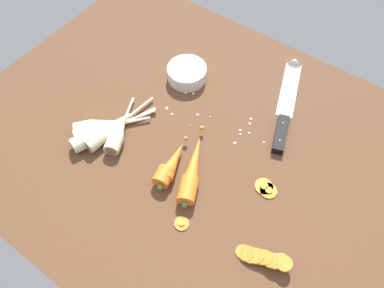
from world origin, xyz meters
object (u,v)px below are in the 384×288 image
(parsnip_back, at_px, (110,129))
(carrot_slice_stray_far, at_px, (269,190))
(whole_carrot, at_px, (192,170))
(carrot_slice_stray_mid, at_px, (182,223))
(carrot_slice_stray_near, at_px, (264,186))
(carrot_slice_stack, at_px, (263,258))
(parsnip_front, at_px, (102,128))
(chefs_knife, at_px, (287,99))
(prep_bowl, at_px, (187,73))
(parsnip_mid_left, at_px, (118,132))
(parsnip_outer, at_px, (100,126))
(whole_carrot_second, at_px, (171,165))
(parsnip_mid_right, at_px, (101,133))

(parsnip_back, distance_m, carrot_slice_stray_far, 0.42)
(whole_carrot, height_order, parsnip_back, whole_carrot)
(whole_carrot, distance_m, carrot_slice_stray_mid, 0.13)
(carrot_slice_stray_mid, relative_size, carrot_slice_stray_far, 0.82)
(carrot_slice_stray_near, distance_m, carrot_slice_stray_mid, 0.21)
(carrot_slice_stack, bearing_deg, parsnip_front, 174.50)
(chefs_knife, distance_m, prep_bowl, 0.29)
(carrot_slice_stray_near, relative_size, prep_bowl, 0.40)
(carrot_slice_stray_near, height_order, carrot_slice_stray_mid, same)
(parsnip_back, relative_size, carrot_slice_stray_far, 5.50)
(carrot_slice_stack, bearing_deg, whole_carrot, 161.36)
(parsnip_mid_left, xyz_separation_m, parsnip_outer, (-0.05, -0.01, -0.00))
(carrot_slice_stray_mid, height_order, prep_bowl, prep_bowl)
(chefs_knife, height_order, whole_carrot_second, whole_carrot_second)
(whole_carrot, distance_m, carrot_slice_stray_near, 0.17)
(parsnip_back, bearing_deg, whole_carrot, 5.81)
(parsnip_back, xyz_separation_m, carrot_slice_stray_near, (0.40, 0.10, -0.02))
(parsnip_mid_right, xyz_separation_m, carrot_slice_stray_mid, (0.30, -0.07, -0.02))
(whole_carrot, bearing_deg, carrot_slice_stray_far, 21.64)
(parsnip_mid_right, xyz_separation_m, carrot_slice_stray_near, (0.41, 0.12, -0.02))
(whole_carrot_second, height_order, prep_bowl, whole_carrot_second)
(parsnip_outer, bearing_deg, prep_bowl, 74.81)
(whole_carrot, xyz_separation_m, whole_carrot_second, (-0.05, -0.02, 0.00))
(carrot_slice_stray_near, bearing_deg, parsnip_outer, -166.48)
(prep_bowl, bearing_deg, parsnip_mid_right, -101.19)
(parsnip_mid_right, distance_m, carrot_slice_stray_far, 0.44)
(parsnip_mid_left, distance_m, parsnip_mid_right, 0.04)
(chefs_knife, xyz_separation_m, carrot_slice_stray_near, (0.08, -0.26, -0.00))
(chefs_knife, distance_m, parsnip_mid_left, 0.46)
(whole_carrot, distance_m, parsnip_front, 0.26)
(whole_carrot, height_order, carrot_slice_stray_mid, whole_carrot)
(whole_carrot_second, relative_size, carrot_slice_stack, 1.34)
(carrot_slice_stray_mid, bearing_deg, prep_bowl, 124.31)
(chefs_knife, bearing_deg, parsnip_front, -132.48)
(carrot_slice_stack, bearing_deg, parsnip_mid_left, 172.25)
(carrot_slice_stack, xyz_separation_m, prep_bowl, (-0.43, 0.33, 0.01))
(parsnip_mid_left, distance_m, prep_bowl, 0.26)
(parsnip_back, relative_size, carrot_slice_stray_near, 5.13)
(carrot_slice_stack, xyz_separation_m, carrot_slice_stray_mid, (-0.18, -0.03, -0.01))
(parsnip_back, height_order, carrot_slice_stray_far, parsnip_back)
(chefs_knife, relative_size, parsnip_outer, 2.09)
(parsnip_front, xyz_separation_m, carrot_slice_stray_far, (0.43, 0.10, -0.02))
(parsnip_mid_left, height_order, carrot_slice_stack, parsnip_mid_left)
(whole_carrot, distance_m, prep_bowl, 0.31)
(parsnip_mid_right, bearing_deg, carrot_slice_stray_far, 15.09)
(chefs_knife, height_order, parsnip_back, parsnip_back)
(parsnip_outer, height_order, prep_bowl, same)
(parsnip_mid_left, height_order, parsnip_back, same)
(parsnip_mid_left, xyz_separation_m, carrot_slice_stray_near, (0.37, 0.09, -0.02))
(carrot_slice_stray_far, xyz_separation_m, prep_bowl, (-0.36, 0.18, 0.02))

